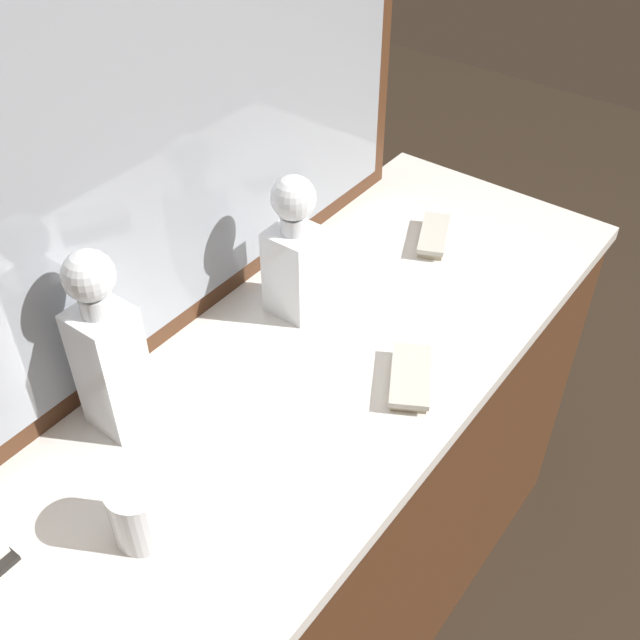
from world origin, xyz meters
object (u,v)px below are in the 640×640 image
(silver_brush_rear, at_px, (433,236))
(crystal_decanter_front, at_px, (295,259))
(crystal_tumbler_rear, at_px, (140,513))
(silver_brush_far_left, at_px, (410,378))
(crystal_decanter_center, at_px, (109,359))

(silver_brush_rear, bearing_deg, crystal_decanter_front, 163.84)
(crystal_tumbler_rear, relative_size, silver_brush_rear, 0.65)
(crystal_decanter_front, relative_size, crystal_tumbler_rear, 2.81)
(silver_brush_far_left, relative_size, silver_brush_rear, 1.04)
(crystal_tumbler_rear, height_order, silver_brush_rear, crystal_tumbler_rear)
(silver_brush_rear, bearing_deg, silver_brush_far_left, -154.83)
(crystal_tumbler_rear, bearing_deg, silver_brush_rear, 2.42)
(crystal_decanter_center, distance_m, silver_brush_rear, 0.70)
(crystal_decanter_center, height_order, silver_brush_far_left, crystal_decanter_center)
(crystal_tumbler_rear, distance_m, silver_brush_far_left, 0.46)
(crystal_tumbler_rear, bearing_deg, crystal_decanter_center, 55.12)
(crystal_decanter_front, distance_m, crystal_tumbler_rear, 0.50)
(crystal_decanter_center, distance_m, silver_brush_far_left, 0.46)
(crystal_decanter_front, height_order, silver_brush_far_left, crystal_decanter_front)
(crystal_decanter_center, relative_size, silver_brush_far_left, 2.06)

